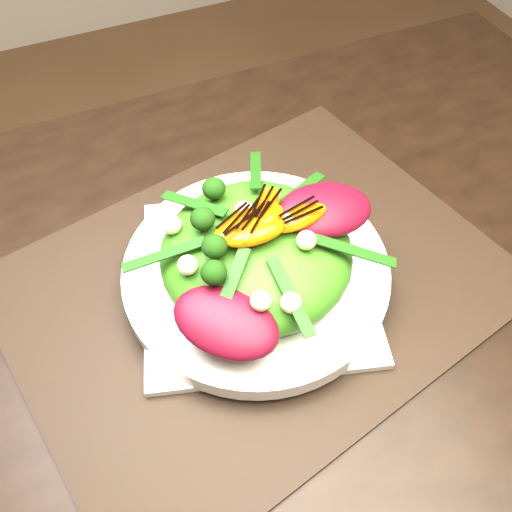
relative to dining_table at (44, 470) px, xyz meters
name	(u,v)px	position (x,y,z in m)	size (l,w,h in m)	color
dining_table	(44,470)	(0.00, 0.00, 0.00)	(1.60, 0.90, 0.75)	black
placemat	(256,282)	(0.24, 0.09, 0.02)	(0.49, 0.37, 0.00)	black
plate_base	(256,279)	(0.24, 0.09, 0.03)	(0.23, 0.23, 0.01)	silver
salad_bowl	(256,271)	(0.24, 0.09, 0.04)	(0.27, 0.27, 0.02)	silver
lettuce_mound	(256,253)	(0.24, 0.09, 0.07)	(0.19, 0.19, 0.06)	#367115
radicchio_leaf	(325,210)	(0.32, 0.09, 0.10)	(0.10, 0.06, 0.02)	#4A0714
orange_segment	(218,213)	(0.22, 0.13, 0.11)	(0.06, 0.02, 0.01)	#FF5804
broccoli_floret	(190,214)	(0.19, 0.13, 0.11)	(0.03, 0.03, 0.03)	black
macadamia_nut	(284,243)	(0.26, 0.07, 0.11)	(0.02, 0.02, 0.02)	beige
balsamic_drizzle	(218,207)	(0.22, 0.13, 0.12)	(0.04, 0.00, 0.00)	black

